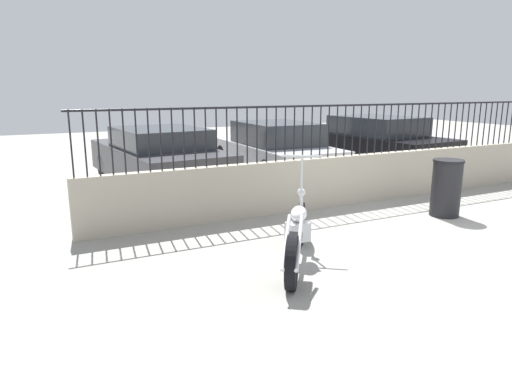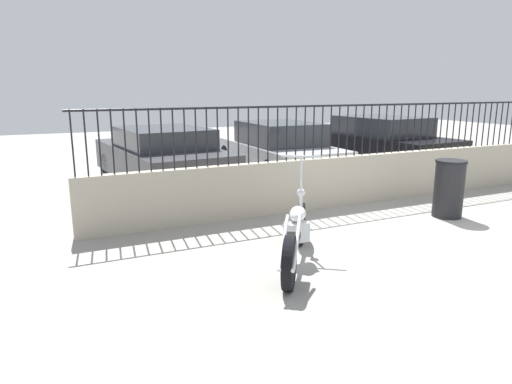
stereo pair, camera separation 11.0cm
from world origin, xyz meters
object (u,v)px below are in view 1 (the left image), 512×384
at_px(motorcycle_blue, 297,237).
at_px(car_black, 371,142).
at_px(trash_bin, 446,188).
at_px(car_dark_grey, 158,157).
at_px(car_silver, 273,149).

xyz_separation_m(motorcycle_blue, car_black, (5.53, 5.18, 0.33)).
bearing_deg(trash_bin, car_dark_grey, 130.62).
distance_m(trash_bin, car_dark_grey, 5.79).
xyz_separation_m(motorcycle_blue, trash_bin, (3.45, 0.82, 0.11)).
height_order(car_silver, car_black, car_black).
xyz_separation_m(car_dark_grey, car_black, (5.85, -0.04, 0.03)).
relative_size(motorcycle_blue, trash_bin, 1.82).
relative_size(trash_bin, car_dark_grey, 0.22).
xyz_separation_m(motorcycle_blue, car_dark_grey, (-0.32, 5.21, 0.30)).
height_order(motorcycle_blue, car_silver, car_silver).
xyz_separation_m(motorcycle_blue, car_silver, (2.61, 5.39, 0.29)).
bearing_deg(car_black, motorcycle_blue, 128.67).
bearing_deg(car_silver, car_black, -92.53).
relative_size(car_dark_grey, car_black, 0.95).
bearing_deg(car_dark_grey, trash_bin, -144.71).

